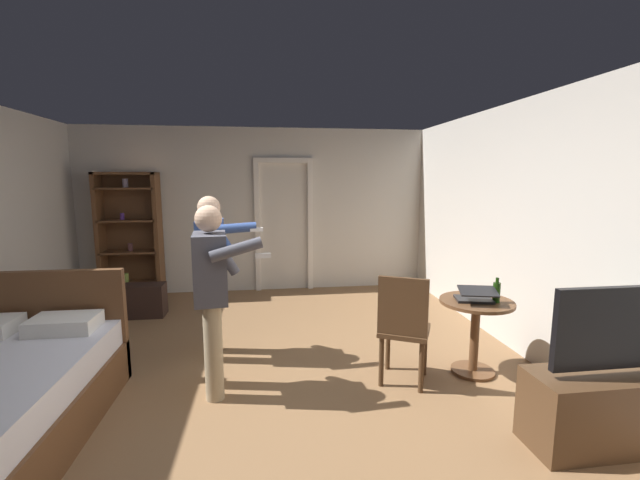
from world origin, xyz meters
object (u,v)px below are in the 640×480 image
object	(u,v)px
side_table	(475,324)
person_blue_shirt	(212,288)
bottle_on_table	(497,292)
laptop	(475,296)
person_striped_shirt	(212,266)
bookshelf	(130,231)
tv_flatscreen	(610,400)
suitcase_dark	(144,300)
wooden_chair	(404,325)

from	to	relation	value
side_table	person_blue_shirt	xyz separation A→B (m)	(-2.35, -0.03, 0.44)
bottle_on_table	laptop	bearing A→B (deg)	168.07
side_table	person_striped_shirt	xyz separation A→B (m)	(-2.44, 0.71, 0.47)
bookshelf	bottle_on_table	bearing A→B (deg)	-37.27
tv_flatscreen	laptop	size ratio (longest dim) A/B	2.81
person_striped_shirt	suitcase_dark	xyz separation A→B (m)	(-1.07, 1.36, -0.73)
person_blue_shirt	bookshelf	bearing A→B (deg)	117.37
side_table	wooden_chair	size ratio (longest dim) A/B	0.71
person_blue_shirt	bottle_on_table	bearing A→B (deg)	-1.16
bookshelf	laptop	size ratio (longest dim) A/B	4.78
person_blue_shirt	person_striped_shirt	distance (m)	0.74
suitcase_dark	person_blue_shirt	bearing A→B (deg)	-61.03
bottle_on_table	suitcase_dark	bearing A→B (deg)	149.48
tv_flatscreen	side_table	distance (m)	1.17
bookshelf	wooden_chair	world-z (taller)	bookshelf
person_blue_shirt	person_striped_shirt	world-z (taller)	person_striped_shirt
tv_flatscreen	person_striped_shirt	bearing A→B (deg)	147.27
tv_flatscreen	laptop	xyz separation A→B (m)	(-0.42, 1.06, 0.43)
tv_flatscreen	wooden_chair	size ratio (longest dim) A/B	1.13
laptop	bottle_on_table	world-z (taller)	bottle_on_table
bottle_on_table	person_blue_shirt	bearing A→B (deg)	178.84
bookshelf	wooden_chair	xyz separation A→B (m)	(3.20, -3.13, -0.48)
laptop	person_striped_shirt	size ratio (longest dim) A/B	0.24
side_table	laptop	size ratio (longest dim) A/B	1.76
person_striped_shirt	person_blue_shirt	bearing A→B (deg)	-83.07
tv_flatscreen	bookshelf	bearing A→B (deg)	136.27
laptop	suitcase_dark	world-z (taller)	laptop
bookshelf	wooden_chair	distance (m)	4.50
bottle_on_table	suitcase_dark	world-z (taller)	bottle_on_table
person_blue_shirt	suitcase_dark	xyz separation A→B (m)	(-1.16, 2.10, -0.70)
laptop	wooden_chair	distance (m)	0.73
person_blue_shirt	suitcase_dark	bearing A→B (deg)	118.92
tv_flatscreen	bottle_on_table	distance (m)	1.15
side_table	bottle_on_table	distance (m)	0.36
person_striped_shirt	side_table	bearing A→B (deg)	-16.20
bookshelf	wooden_chair	size ratio (longest dim) A/B	1.92
side_table	laptop	world-z (taller)	laptop
bottle_on_table	person_blue_shirt	distance (m)	2.49
laptop	wooden_chair	xyz separation A→B (m)	(-0.69, -0.08, -0.21)
person_blue_shirt	person_striped_shirt	xyz separation A→B (m)	(-0.09, 0.74, 0.03)
bookshelf	tv_flatscreen	bearing A→B (deg)	-43.73
bottle_on_table	side_table	bearing A→B (deg)	150.26
bottle_on_table	person_blue_shirt	world-z (taller)	person_blue_shirt
bottle_on_table	person_blue_shirt	xyz separation A→B (m)	(-2.49, 0.05, 0.12)
person_blue_shirt	suitcase_dark	world-z (taller)	person_blue_shirt
bookshelf	laptop	distance (m)	4.95
person_blue_shirt	side_table	bearing A→B (deg)	0.72
bottle_on_table	person_striped_shirt	distance (m)	2.70
tv_flatscreen	wooden_chair	world-z (taller)	tv_flatscreen
wooden_chair	person_blue_shirt	bearing A→B (deg)	176.87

